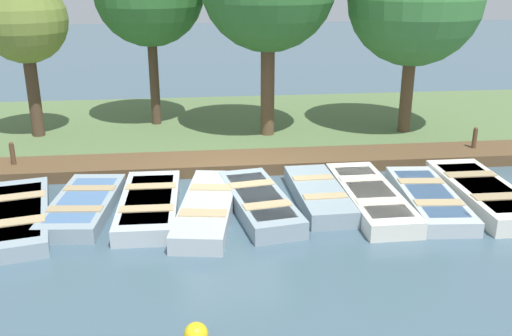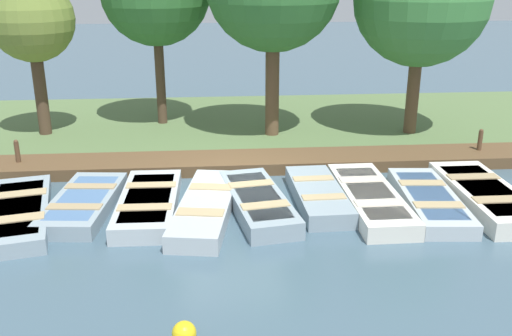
{
  "view_description": "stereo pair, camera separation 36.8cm",
  "coord_description": "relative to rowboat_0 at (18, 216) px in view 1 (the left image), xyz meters",
  "views": [
    {
      "loc": [
        12.39,
        -0.82,
        4.92
      ],
      "look_at": [
        0.54,
        0.52,
        0.65
      ],
      "focal_mm": 40.0,
      "sensor_mm": 36.0,
      "label": 1
    },
    {
      "loc": [
        12.42,
        -0.46,
        4.92
      ],
      "look_at": [
        0.54,
        0.52,
        0.65
      ],
      "focal_mm": 40.0,
      "sensor_mm": 36.0,
      "label": 2
    }
  ],
  "objects": [
    {
      "name": "ground_plane",
      "position": [
        -1.48,
        4.4,
        -0.17
      ],
      "size": [
        80.0,
        80.0,
        0.0
      ],
      "primitive_type": "plane",
      "color": "#425B6B"
    },
    {
      "name": "park_tree_far_left",
      "position": [
        -5.87,
        -0.97,
        3.26
      ],
      "size": [
        2.37,
        2.37,
        4.66
      ],
      "color": "#4C3828",
      "rests_on": "ground_plane"
    },
    {
      "name": "shore_bank",
      "position": [
        -6.48,
        4.4,
        -0.08
      ],
      "size": [
        8.0,
        24.0,
        0.16
      ],
      "color": "#567042",
      "rests_on": "ground_plane"
    },
    {
      "name": "rowboat_8",
      "position": [
        -0.0,
        9.82,
        0.04
      ],
      "size": [
        3.51,
        1.25,
        0.41
      ],
      "rotation": [
        0.0,
        0.0,
        -0.01
      ],
      "color": "silver",
      "rests_on": "ground_plane"
    },
    {
      "name": "rowboat_2",
      "position": [
        -0.25,
        2.59,
        0.01
      ],
      "size": [
        3.23,
        1.23,
        0.37
      ],
      "rotation": [
        0.0,
        0.0,
        -0.02
      ],
      "color": "#B2BCC1",
      "rests_on": "ground_plane"
    },
    {
      "name": "rowboat_3",
      "position": [
        0.06,
        3.8,
        0.02
      ],
      "size": [
        3.66,
        1.56,
        0.38
      ],
      "rotation": [
        0.0,
        0.0,
        -0.16
      ],
      "color": "#B2BCC1",
      "rests_on": "ground_plane"
    },
    {
      "name": "rowboat_7",
      "position": [
        0.04,
        8.57,
        -0.0
      ],
      "size": [
        3.33,
        1.34,
        0.33
      ],
      "rotation": [
        0.0,
        0.0,
        -0.08
      ],
      "color": "#B2BCC1",
      "rests_on": "ground_plane"
    },
    {
      "name": "mooring_post_far",
      "position": [
        -2.87,
        11.0,
        0.27
      ],
      "size": [
        0.12,
        0.12,
        0.87
      ],
      "color": "brown",
      "rests_on": "ground_plane"
    },
    {
      "name": "rowboat_0",
      "position": [
        0.0,
        0.0,
        0.0
      ],
      "size": [
        3.66,
        1.91,
        0.34
      ],
      "rotation": [
        0.0,
        0.0,
        0.22
      ],
      "color": "#8C9EA8",
      "rests_on": "ground_plane"
    },
    {
      "name": "mooring_post_near",
      "position": [
        -2.87,
        -0.84,
        0.27
      ],
      "size": [
        0.12,
        0.12,
        0.87
      ],
      "color": "brown",
      "rests_on": "ground_plane"
    },
    {
      "name": "rowboat_6",
      "position": [
        -0.13,
        7.31,
        0.02
      ],
      "size": [
        3.57,
        1.13,
        0.38
      ],
      "rotation": [
        0.0,
        0.0,
        0.01
      ],
      "color": "silver",
      "rests_on": "ground_plane"
    },
    {
      "name": "rowboat_5",
      "position": [
        -0.4,
        6.24,
        0.02
      ],
      "size": [
        2.92,
        1.06,
        0.38
      ],
      "rotation": [
        0.0,
        0.0,
        0.03
      ],
      "color": "#8C9EA8",
      "rests_on": "ground_plane"
    },
    {
      "name": "rowboat_4",
      "position": [
        -0.1,
        4.89,
        0.03
      ],
      "size": [
        3.3,
        1.56,
        0.39
      ],
      "rotation": [
        0.0,
        0.0,
        0.16
      ],
      "color": "#8C9EA8",
      "rests_on": "ground_plane"
    },
    {
      "name": "buoy",
      "position": [
        4.32,
        3.5,
        0.0
      ],
      "size": [
        0.34,
        0.34,
        0.34
      ],
      "color": "yellow",
      "rests_on": "ground_plane"
    },
    {
      "name": "rowboat_1",
      "position": [
        -0.39,
        1.22,
        0.0
      ],
      "size": [
        3.05,
        1.47,
        0.34
      ],
      "rotation": [
        0.0,
        0.0,
        -0.1
      ],
      "color": "#8C9EA8",
      "rests_on": "ground_plane"
    },
    {
      "name": "dock_walkway",
      "position": [
        -2.8,
        4.4,
        -0.02
      ],
      "size": [
        1.32,
        18.5,
        0.29
      ],
      "color": "brown",
      "rests_on": "ground_plane"
    }
  ]
}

